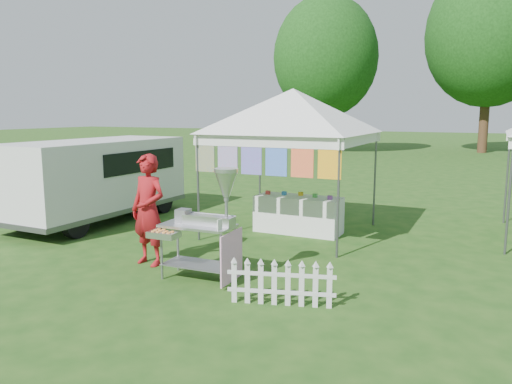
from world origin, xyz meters
The scene contains 9 objects.
ground centered at (0.00, 0.00, 0.00)m, with size 120.00×120.00×0.00m, color #1E4915.
canopy_main centered at (0.00, 3.49, 2.99)m, with size 4.24×4.24×3.45m.
tree_left centered at (-6.00, 24.00, 5.83)m, with size 6.40×6.40×9.53m.
tree_mid centered at (3.00, 28.00, 7.14)m, with size 7.60×7.60×11.52m.
donut_cart centered at (0.02, 0.06, 1.01)m, with size 1.23×0.88×1.72m.
vendor centered at (-1.30, 0.35, 0.93)m, with size 0.68×0.44×1.85m, color maroon.
cargo_van centered at (-4.51, 2.68, 1.01)m, with size 1.87×4.56×1.88m.
picket_fence centered at (1.39, -0.36, 0.29)m, with size 1.39×0.43×0.56m.
display_table centered at (0.14, 3.52, 0.39)m, with size 1.80×0.70×0.77m, color white.
Camera 1 is at (3.82, -6.15, 2.53)m, focal length 35.00 mm.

